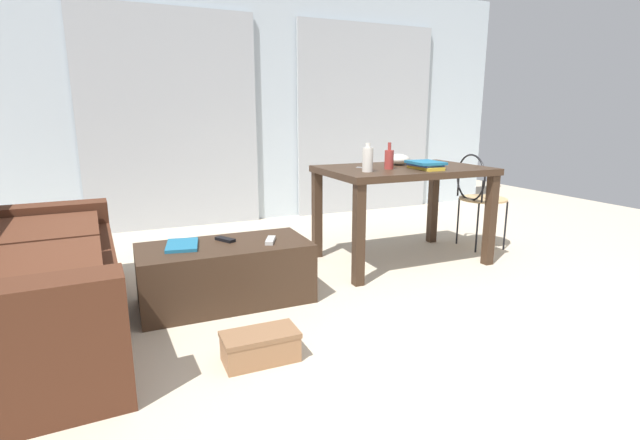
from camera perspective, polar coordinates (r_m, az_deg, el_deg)
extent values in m
plane|color=beige|center=(3.53, 6.11, -6.64)|extent=(8.70, 8.70, 0.00)
cube|color=silver|center=(5.37, -5.62, 14.11)|extent=(5.86, 0.10, 2.59)
cube|color=#B2B7BC|center=(5.04, -17.74, 11.45)|extent=(1.76, 0.03, 2.20)
cube|color=#B2B7BC|center=(5.74, 5.67, 12.09)|extent=(1.76, 0.03, 2.20)
cube|color=#4C2819|center=(2.96, -32.16, -8.21)|extent=(0.98, 1.95, 0.42)
cube|color=#4C2819|center=(3.71, -31.48, 0.43)|extent=(0.90, 0.24, 0.15)
cube|color=#552D1C|center=(3.24, -31.23, -1.53)|extent=(0.68, 0.75, 0.10)
cube|color=#552D1C|center=(2.52, -32.53, -5.41)|extent=(0.68, 0.75, 0.10)
cube|color=#382619|center=(3.03, -11.52, -6.41)|extent=(1.05, 0.51, 0.38)
cube|color=#382619|center=(3.74, 10.19, 6.04)|extent=(1.27, 0.83, 0.05)
cube|color=#382619|center=(3.21, 4.78, -1.92)|extent=(0.07, 0.07, 0.72)
cube|color=#382619|center=(3.89, 20.19, -0.04)|extent=(0.07, 0.07, 0.72)
cube|color=#382619|center=(3.85, -0.37, 0.63)|extent=(0.07, 0.07, 0.72)
cube|color=#382619|center=(4.43, 13.72, 1.89)|extent=(0.07, 0.07, 0.72)
cylinder|color=tan|center=(4.38, 19.41, 2.46)|extent=(0.41, 0.41, 0.02)
cylinder|color=black|center=(4.40, 21.83, -0.67)|extent=(0.02, 0.02, 0.43)
cylinder|color=black|center=(4.62, 19.59, 0.13)|extent=(0.02, 0.02, 0.43)
cylinder|color=black|center=(4.22, 18.75, -0.96)|extent=(0.02, 0.02, 0.43)
cylinder|color=black|center=(4.45, 16.59, -0.11)|extent=(0.02, 0.02, 0.43)
torus|color=black|center=(4.26, 18.02, 4.98)|extent=(0.06, 0.41, 0.41)
cylinder|color=black|center=(4.13, 19.34, 3.33)|extent=(0.02, 0.02, 0.19)
cylinder|color=black|center=(4.42, 16.63, 4.10)|extent=(0.02, 0.02, 0.19)
cylinder|color=beige|center=(3.39, 5.89, 7.37)|extent=(0.08, 0.08, 0.17)
cylinder|color=beige|center=(3.38, 5.93, 9.12)|extent=(0.04, 0.04, 0.03)
cylinder|color=#99332D|center=(3.58, 8.48, 7.35)|extent=(0.07, 0.07, 0.14)
cylinder|color=#99332D|center=(3.57, 8.54, 8.95)|extent=(0.03, 0.03, 0.06)
ellipsoid|color=beige|center=(3.89, 9.63, 7.35)|extent=(0.18, 0.18, 0.09)
cube|color=gold|center=(3.63, 12.84, 6.30)|extent=(0.15, 0.29, 0.02)
cube|color=#33519E|center=(3.64, 12.79, 6.63)|extent=(0.18, 0.25, 0.02)
cube|color=#1E668C|center=(3.63, 12.85, 6.90)|extent=(0.23, 0.29, 0.02)
cube|color=#9EA0A5|center=(3.64, 5.09, 6.45)|extent=(0.07, 0.05, 0.00)
torus|color=#262628|center=(3.64, 6.01, 6.42)|extent=(0.03, 0.03, 0.00)
cube|color=#9EA0A5|center=(3.66, 5.15, 6.47)|extent=(0.05, 0.07, 0.00)
torus|color=#262628|center=(3.63, 5.98, 6.41)|extent=(0.03, 0.03, 0.00)
cube|color=black|center=(3.04, -11.58, -2.36)|extent=(0.12, 0.15, 0.02)
cube|color=#B7B7B2|center=(2.97, -6.12, -2.50)|extent=(0.11, 0.16, 0.02)
cube|color=#1E668C|center=(2.97, -16.58, -2.98)|extent=(0.23, 0.30, 0.02)
cube|color=#996B47|center=(2.36, -7.34, -15.41)|extent=(0.36, 0.19, 0.12)
cube|color=brown|center=(2.33, -7.39, -13.80)|extent=(0.37, 0.19, 0.02)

